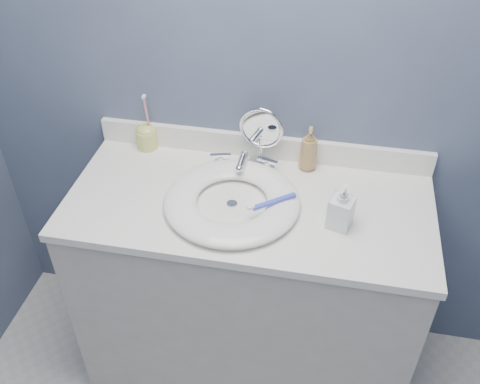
% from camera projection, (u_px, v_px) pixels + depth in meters
% --- Properties ---
extents(back_wall, '(2.20, 0.02, 2.40)m').
position_uv_depth(back_wall, '(264.00, 76.00, 1.78)').
color(back_wall, '#47516A').
rests_on(back_wall, ground).
extents(vanity_cabinet, '(1.20, 0.55, 0.85)m').
position_uv_depth(vanity_cabinet, '(247.00, 291.00, 2.06)').
color(vanity_cabinet, beige).
rests_on(vanity_cabinet, ground).
extents(countertop, '(1.22, 0.57, 0.03)m').
position_uv_depth(countertop, '(248.00, 205.00, 1.79)').
color(countertop, white).
rests_on(countertop, vanity_cabinet).
extents(backsplash, '(1.22, 0.02, 0.09)m').
position_uv_depth(backsplash, '(262.00, 146.00, 1.95)').
color(backsplash, white).
rests_on(backsplash, countertop).
extents(basin, '(0.45, 0.45, 0.04)m').
position_uv_depth(basin, '(232.00, 201.00, 1.75)').
color(basin, white).
rests_on(basin, countertop).
extents(drain, '(0.04, 0.04, 0.01)m').
position_uv_depth(drain, '(232.00, 204.00, 1.76)').
color(drain, silver).
rests_on(drain, countertop).
extents(faucet, '(0.25, 0.13, 0.07)m').
position_uv_depth(faucet, '(243.00, 164.00, 1.89)').
color(faucet, silver).
rests_on(faucet, countertop).
extents(makeup_mirror, '(0.16, 0.09, 0.23)m').
position_uv_depth(makeup_mirror, '(261.00, 135.00, 1.86)').
color(makeup_mirror, silver).
rests_on(makeup_mirror, countertop).
extents(soap_bottle_amber, '(0.07, 0.07, 0.17)m').
position_uv_depth(soap_bottle_amber, '(309.00, 149.00, 1.87)').
color(soap_bottle_amber, '#A5814A').
rests_on(soap_bottle_amber, countertop).
extents(soap_bottle_clear, '(0.09, 0.09, 0.16)m').
position_uv_depth(soap_bottle_clear, '(342.00, 206.00, 1.64)').
color(soap_bottle_clear, silver).
rests_on(soap_bottle_clear, countertop).
extents(toothbrush_holder, '(0.08, 0.08, 0.22)m').
position_uv_depth(toothbrush_holder, '(147.00, 136.00, 1.99)').
color(toothbrush_holder, '#C7CD66').
rests_on(toothbrush_holder, countertop).
extents(toothbrush_lying, '(0.15, 0.12, 0.02)m').
position_uv_depth(toothbrush_lying, '(272.00, 202.00, 1.70)').
color(toothbrush_lying, blue).
rests_on(toothbrush_lying, basin).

